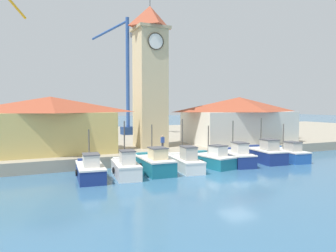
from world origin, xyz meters
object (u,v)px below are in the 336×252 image
at_px(fishing_boat_left_outer, 126,167).
at_px(fishing_boat_center, 213,159).
at_px(dock_worker_near_tower, 163,143).
at_px(port_crane_near, 127,89).
at_px(fishing_boat_mid_right, 236,157).
at_px(fishing_boat_mid_left, 185,162).
at_px(fishing_boat_right_inner, 264,154).
at_px(fishing_boat_right_outer, 287,154).
at_px(warehouse_left, 51,125).
at_px(fishing_boat_far_left, 90,170).
at_px(fishing_boat_left_inner, 155,163).
at_px(warehouse_right, 239,119).
at_px(clock_tower, 150,74).

height_order(fishing_boat_left_outer, fishing_boat_center, fishing_boat_left_outer).
bearing_deg(dock_worker_near_tower, port_crane_near, 82.61).
bearing_deg(fishing_boat_mid_right, fishing_boat_mid_left, -177.66).
distance_m(fishing_boat_right_inner, fishing_boat_right_outer, 2.69).
height_order(fishing_boat_right_inner, warehouse_left, warehouse_left).
relative_size(fishing_boat_far_left, fishing_boat_mid_left, 0.93).
bearing_deg(dock_worker_near_tower, fishing_boat_right_outer, -22.03).
distance_m(fishing_boat_left_outer, fishing_boat_right_inner, 14.59).
height_order(fishing_boat_left_inner, dock_worker_near_tower, fishing_boat_left_inner).
height_order(fishing_boat_left_outer, warehouse_right, warehouse_right).
bearing_deg(fishing_boat_left_inner, clock_tower, 70.52).
bearing_deg(port_crane_near, warehouse_right, -59.79).
relative_size(fishing_boat_far_left, fishing_boat_center, 1.08).
xyz_separation_m(fishing_boat_far_left, fishing_boat_right_inner, (17.28, 0.49, 0.09)).
relative_size(fishing_boat_mid_left, warehouse_right, 0.41).
height_order(fishing_boat_far_left, fishing_boat_center, same).
bearing_deg(fishing_boat_right_inner, clock_tower, 136.87).
xyz_separation_m(fishing_boat_mid_left, dock_worker_near_tower, (-0.06, 4.74, 1.17)).
height_order(fishing_boat_left_outer, fishing_boat_mid_left, fishing_boat_mid_left).
bearing_deg(warehouse_right, fishing_boat_right_outer, -91.25).
relative_size(fishing_boat_far_left, fishing_boat_right_outer, 0.97).
bearing_deg(fishing_boat_left_inner, port_crane_near, 77.61).
bearing_deg(fishing_boat_mid_right, port_crane_near, 97.16).
distance_m(fishing_boat_mid_right, fishing_boat_right_outer, 6.19).
bearing_deg(dock_worker_near_tower, warehouse_left, 163.49).
xyz_separation_m(fishing_boat_left_inner, warehouse_left, (-7.43, 7.76, 3.01)).
height_order(fishing_boat_center, clock_tower, clock_tower).
bearing_deg(fishing_boat_far_left, warehouse_left, 104.49).
xyz_separation_m(fishing_boat_center, fishing_boat_mid_right, (2.62, 0.05, 0.05)).
height_order(fishing_boat_left_outer, fishing_boat_left_inner, fishing_boat_left_outer).
bearing_deg(clock_tower, fishing_boat_left_outer, -121.96).
distance_m(fishing_boat_right_outer, warehouse_left, 23.56).
xyz_separation_m(fishing_boat_left_outer, port_crane_near, (8.01, 24.92, 7.40)).
relative_size(fishing_boat_left_outer, fishing_boat_center, 0.97).
bearing_deg(warehouse_left, warehouse_right, 1.25).
height_order(fishing_boat_mid_left, dock_worker_near_tower, fishing_boat_mid_left).
xyz_separation_m(fishing_boat_far_left, warehouse_right, (20.13, 8.45, 3.17)).
xyz_separation_m(fishing_boat_center, fishing_boat_right_outer, (8.81, -0.20, -0.01)).
bearing_deg(warehouse_left, port_crane_near, 52.46).
relative_size(fishing_boat_mid_left, fishing_boat_right_outer, 1.04).
bearing_deg(warehouse_left, fishing_boat_far_left, -75.51).
height_order(fishing_boat_left_outer, fishing_boat_mid_right, fishing_boat_left_outer).
relative_size(fishing_boat_right_inner, port_crane_near, 0.28).
relative_size(fishing_boat_left_inner, warehouse_right, 0.38).
height_order(fishing_boat_mid_left, fishing_boat_mid_right, fishing_boat_mid_left).
relative_size(fishing_boat_right_inner, clock_tower, 0.30).
bearing_deg(warehouse_left, dock_worker_near_tower, -16.51).
relative_size(warehouse_left, port_crane_near, 0.66).
bearing_deg(fishing_boat_far_left, warehouse_right, 22.78).
bearing_deg(dock_worker_near_tower, fishing_boat_left_outer, -136.10).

